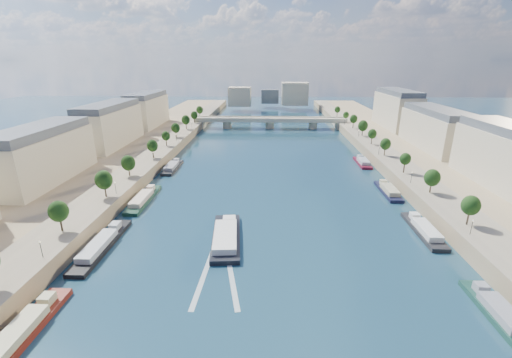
{
  "coord_description": "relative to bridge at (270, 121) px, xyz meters",
  "views": [
    {
      "loc": [
        -0.47,
        -36.85,
        48.32
      ],
      "look_at": [
        -5.27,
        87.25,
        5.0
      ],
      "focal_mm": 24.0,
      "sensor_mm": 36.0,
      "label": 1
    }
  ],
  "objects": [
    {
      "name": "trees_right",
      "position": [
        55.0,
        -107.76,
        5.39
      ],
      "size": [
        4.8,
        268.8,
        8.26
      ],
      "color": "#382B1E",
      "rests_on": "ground"
    },
    {
      "name": "lamps_right",
      "position": [
        52.5,
        -112.76,
        2.7
      ],
      "size": [
        0.36,
        200.36,
        4.28
      ],
      "color": "black",
      "rests_on": "ground"
    },
    {
      "name": "ground",
      "position": [
        0.0,
        -117.76,
        -5.08
      ],
      "size": [
        700.0,
        700.0,
        0.0
      ],
      "primitive_type": "plane",
      "color": "#0C2737",
      "rests_on": "ground"
    },
    {
      "name": "wake",
      "position": [
        -12.28,
        -185.62,
        -5.06
      ],
      "size": [
        10.74,
        26.03,
        0.04
      ],
      "color": "silver",
      "rests_on": "ground"
    },
    {
      "name": "buildings_left",
      "position": [
        -85.0,
        -105.76,
        11.37
      ],
      "size": [
        16.0,
        226.0,
        23.2
      ],
      "color": "#C3B496",
      "rests_on": "ground"
    },
    {
      "name": "tour_barge",
      "position": [
        -12.28,
        -168.99,
        -4.1
      ],
      "size": [
        9.98,
        27.28,
        3.71
      ],
      "rotation": [
        0.0,
        0.0,
        0.09
      ],
      "color": "black",
      "rests_on": "ground"
    },
    {
      "name": "pave_right",
      "position": [
        57.0,
        -117.76,
        -0.03
      ],
      "size": [
        14.0,
        520.0,
        0.1
      ],
      "primitive_type": "cube",
      "color": "gray",
      "rests_on": "quay_right"
    },
    {
      "name": "moored_barges_right",
      "position": [
        45.5,
        -166.13,
        -4.24
      ],
      "size": [
        5.0,
        158.39,
        3.6
      ],
      "color": "black",
      "rests_on": "ground"
    },
    {
      "name": "lamps_left",
      "position": [
        -52.5,
        -127.76,
        2.7
      ],
      "size": [
        0.36,
        200.36,
        4.28
      ],
      "color": "black",
      "rests_on": "ground"
    },
    {
      "name": "buildings_right",
      "position": [
        85.0,
        -105.76,
        11.37
      ],
      "size": [
        16.0,
        226.0,
        23.2
      ],
      "color": "#C3B496",
      "rests_on": "ground"
    },
    {
      "name": "pave_left",
      "position": [
        -57.0,
        -117.76,
        -0.03
      ],
      "size": [
        14.0,
        520.0,
        0.1
      ],
      "primitive_type": "cube",
      "color": "gray",
      "rests_on": "quay_left"
    },
    {
      "name": "quay_right",
      "position": [
        72.0,
        -117.76,
        -2.58
      ],
      "size": [
        44.0,
        520.0,
        5.0
      ],
      "primitive_type": "cube",
      "color": "#9E8460",
      "rests_on": "ground"
    },
    {
      "name": "moored_barges_left",
      "position": [
        -45.5,
        -172.23,
        -4.24
      ],
      "size": [
        5.0,
        160.22,
        3.6
      ],
      "color": "#171A33",
      "rests_on": "ground"
    },
    {
      "name": "trees_left",
      "position": [
        -55.0,
        -115.76,
        5.39
      ],
      "size": [
        4.8,
        268.8,
        8.26
      ],
      "color": "#382B1E",
      "rests_on": "ground"
    },
    {
      "name": "quay_left",
      "position": [
        -72.0,
        -117.76,
        -2.58
      ],
      "size": [
        44.0,
        520.0,
        5.0
      ],
      "primitive_type": "cube",
      "color": "#9E8460",
      "rests_on": "ground"
    },
    {
      "name": "bridge",
      "position": [
        0.0,
        0.0,
        0.0
      ],
      "size": [
        112.0,
        12.0,
        8.15
      ],
      "color": "#C1B79E",
      "rests_on": "ground"
    },
    {
      "name": "skyline",
      "position": [
        3.19,
        101.76,
        9.57
      ],
      "size": [
        79.0,
        42.0,
        22.0
      ],
      "color": "#C3B496",
      "rests_on": "ground"
    }
  ]
}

